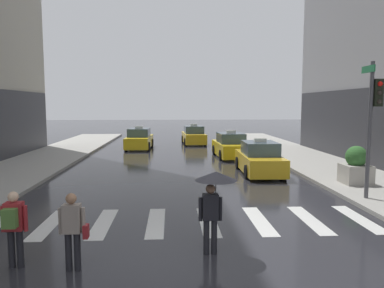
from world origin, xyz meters
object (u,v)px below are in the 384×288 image
object	(u,v)px
pedestrian_with_backpack	(14,224)
planter_near_corner	(356,167)
traffic_light_pole	(373,111)
taxi_second	(230,146)
pedestrian_with_handbag	(73,227)
taxi_lead	(259,159)
taxi_third	(139,140)
pedestrian_with_umbrella	(214,190)
taxi_fourth	(194,136)

from	to	relation	value
pedestrian_with_backpack	planter_near_corner	bearing A→B (deg)	32.84
traffic_light_pole	taxi_second	distance (m)	12.21
taxi_second	pedestrian_with_handbag	bearing A→B (deg)	-109.91
taxi_lead	planter_near_corner	world-z (taller)	taxi_lead
taxi_third	pedestrian_with_backpack	xyz separation A→B (m)	(-0.78, -21.52, 0.25)
taxi_second	taxi_lead	bearing A→B (deg)	-84.97
taxi_third	pedestrian_with_handbag	world-z (taller)	taxi_third
planter_near_corner	taxi_lead	bearing A→B (deg)	135.58
pedestrian_with_umbrella	pedestrian_with_handbag	bearing A→B (deg)	-166.91
traffic_light_pole	taxi_fourth	distance (m)	20.74
taxi_third	pedestrian_with_backpack	distance (m)	21.54
taxi_lead	taxi_fourth	bearing A→B (deg)	99.69
taxi_second	planter_near_corner	xyz separation A→B (m)	(3.85, -9.14, 0.15)
traffic_light_pole	pedestrian_with_backpack	xyz separation A→B (m)	(-10.35, -4.77, -2.29)
pedestrian_with_umbrella	pedestrian_with_backpack	size ratio (longest dim) A/B	1.18
traffic_light_pole	taxi_lead	size ratio (longest dim) A/B	1.05
traffic_light_pole	pedestrian_with_umbrella	bearing A→B (deg)	-145.00
taxi_fourth	pedestrian_with_backpack	bearing A→B (deg)	-102.12
taxi_lead	pedestrian_with_backpack	size ratio (longest dim) A/B	2.77
taxi_lead	pedestrian_with_handbag	distance (m)	12.43
pedestrian_with_backpack	planter_near_corner	world-z (taller)	planter_near_corner
traffic_light_pole	taxi_third	xyz separation A→B (m)	(-9.58, 16.76, -2.53)
taxi_second	pedestrian_with_backpack	xyz separation A→B (m)	(-7.24, -16.30, 0.25)
taxi_third	planter_near_corner	world-z (taller)	taxi_third
taxi_lead	planter_near_corner	distance (m)	4.66
taxi_lead	taxi_fourth	size ratio (longest dim) A/B	0.99
traffic_light_pole	taxi_fourth	bearing A→B (deg)	104.18
traffic_light_pole	pedestrian_with_handbag	bearing A→B (deg)	-151.40
taxi_lead	taxi_third	world-z (taller)	same
pedestrian_with_handbag	taxi_fourth	bearing A→B (deg)	80.78
pedestrian_with_umbrella	planter_near_corner	size ratio (longest dim) A/B	1.21
traffic_light_pole	taxi_lead	distance (m)	6.72
traffic_light_pole	taxi_lead	bearing A→B (deg)	114.70
taxi_fourth	planter_near_corner	distance (m)	18.50
taxi_second	pedestrian_with_umbrella	bearing A→B (deg)	-100.61
taxi_third	pedestrian_with_umbrella	xyz separation A→B (m)	(3.50, -21.01, 0.79)
taxi_lead	taxi_third	size ratio (longest dim) A/B	0.99
taxi_lead	taxi_third	distance (m)	13.11
taxi_second	taxi_fourth	distance (m)	8.65
traffic_light_pole	pedestrian_with_handbag	size ratio (longest dim) A/B	2.91
taxi_fourth	pedestrian_with_handbag	size ratio (longest dim) A/B	2.80
taxi_second	taxi_third	distance (m)	8.31
taxi_fourth	planter_near_corner	xyz separation A→B (m)	(5.77, -17.57, 0.15)
taxi_lead	pedestrian_with_umbrella	bearing A→B (deg)	-109.33
taxi_second	planter_near_corner	world-z (taller)	taxi_second
taxi_third	planter_near_corner	size ratio (longest dim) A/B	2.88
taxi_third	pedestrian_with_umbrella	size ratio (longest dim) A/B	2.38
taxi_lead	taxi_second	bearing A→B (deg)	95.03
pedestrian_with_umbrella	pedestrian_with_backpack	xyz separation A→B (m)	(-4.28, -0.51, -0.54)
taxi_lead	pedestrian_with_handbag	size ratio (longest dim) A/B	2.77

